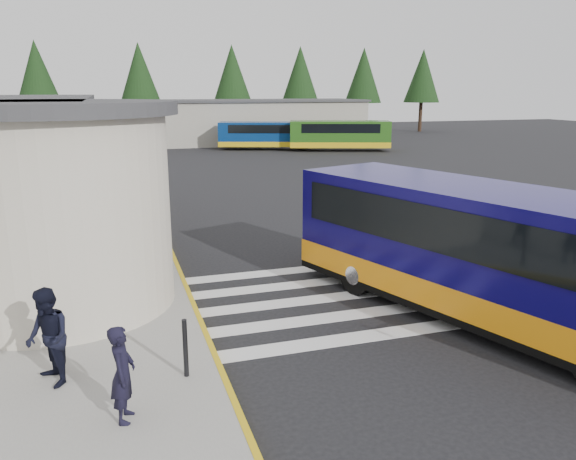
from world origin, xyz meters
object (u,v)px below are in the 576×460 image
object	(u,v)px
pedestrian_a	(123,374)
pedestrian_b	(48,338)
far_bus_a	(265,134)
transit_bus	(486,258)
far_bus_b	(340,134)
bollard	(185,348)

from	to	relation	value
pedestrian_a	pedestrian_b	world-z (taller)	pedestrian_b
pedestrian_a	far_bus_a	world-z (taller)	far_bus_a
transit_bus	far_bus_b	distance (m)	36.71
pedestrian_b	pedestrian_a	bearing A→B (deg)	14.98
transit_bus	far_bus_b	xyz separation A→B (m)	(11.11, 34.98, -0.02)
transit_bus	bollard	distance (m)	7.09
pedestrian_b	far_bus_b	distance (m)	40.92
transit_bus	bollard	size ratio (longest dim) A/B	10.09
transit_bus	pedestrian_b	distance (m)	9.31
pedestrian_a	transit_bus	bearing A→B (deg)	-63.88
pedestrian_a	far_bus_b	distance (m)	41.70
bollard	far_bus_b	size ratio (longest dim) A/B	0.12
pedestrian_a	far_bus_a	size ratio (longest dim) A/B	0.19
pedestrian_b	far_bus_b	size ratio (longest dim) A/B	0.20
bollard	far_bus_a	distance (m)	40.76
pedestrian_b	far_bus_b	world-z (taller)	far_bus_b
transit_bus	far_bus_b	bearing A→B (deg)	53.30
far_bus_a	far_bus_b	distance (m)	6.59
bollard	far_bus_a	xyz separation A→B (m)	(12.22, 38.88, 0.65)
pedestrian_b	far_bus_b	bearing A→B (deg)	127.22
pedestrian_a	far_bus_a	bearing A→B (deg)	-6.34
far_bus_b	pedestrian_b	bearing A→B (deg)	168.52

